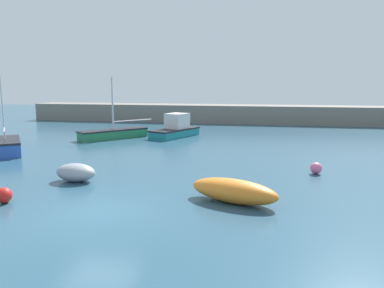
% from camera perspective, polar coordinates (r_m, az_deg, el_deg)
% --- Properties ---
extents(ground_plane, '(120.00, 120.00, 0.20)m').
position_cam_1_polar(ground_plane, '(13.84, -13.99, -10.43)').
color(ground_plane, '#284C60').
extents(harbor_breakwater, '(44.39, 3.79, 2.01)m').
position_cam_1_polar(harbor_breakwater, '(43.81, 3.78, 4.65)').
color(harbor_breakwater, slate).
rests_on(harbor_breakwater, ground_plane).
extents(fishing_dinghy_green, '(1.99, 1.35, 0.83)m').
position_cam_1_polar(fishing_dinghy_green, '(18.17, -17.29, -4.16)').
color(fishing_dinghy_green, gray).
rests_on(fishing_dinghy_green, ground_plane).
extents(sailboat_twin_hulled, '(3.95, 4.41, 5.19)m').
position_cam_1_polar(sailboat_twin_hulled, '(26.94, -26.54, -0.30)').
color(sailboat_twin_hulled, '#2D56B7').
rests_on(sailboat_twin_hulled, ground_plane).
extents(motorboat_grey_hull, '(3.65, 5.18, 1.98)m').
position_cam_1_polar(motorboat_grey_hull, '(31.73, -2.52, 2.35)').
color(motorboat_grey_hull, teal).
rests_on(motorboat_grey_hull, ground_plane).
extents(sailboat_short_mast, '(4.82, 5.51, 5.01)m').
position_cam_1_polar(sailboat_short_mast, '(31.38, -11.86, 1.59)').
color(sailboat_short_mast, '#287A4C').
rests_on(sailboat_short_mast, ground_plane).
extents(rowboat_white_midwater, '(3.75, 2.42, 0.90)m').
position_cam_1_polar(rowboat_white_midwater, '(14.41, 6.36, -7.12)').
color(rowboat_white_midwater, orange).
rests_on(rowboat_white_midwater, ground_plane).
extents(mooring_buoy_pink, '(0.58, 0.58, 0.58)m').
position_cam_1_polar(mooring_buoy_pink, '(19.79, 18.38, -3.51)').
color(mooring_buoy_pink, '#EA668C').
rests_on(mooring_buoy_pink, ground_plane).
extents(mooring_buoy_red, '(0.60, 0.60, 0.60)m').
position_cam_1_polar(mooring_buoy_red, '(15.99, -26.74, -6.99)').
color(mooring_buoy_red, red).
rests_on(mooring_buoy_red, ground_plane).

